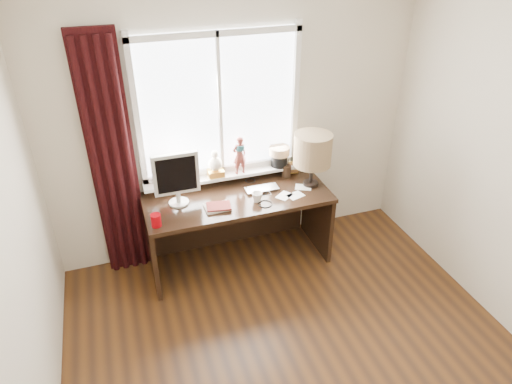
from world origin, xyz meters
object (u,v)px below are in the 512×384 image
object	(u,v)px
mug	(257,197)
red_cup	(156,220)
monitor	(176,176)
table_lamp	(313,150)
laptop	(262,189)
desk	(235,213)

from	to	relation	value
mug	red_cup	world-z (taller)	red_cup
red_cup	monitor	bearing A→B (deg)	50.28
red_cup	table_lamp	size ratio (longest dim) A/B	0.21
mug	table_lamp	distance (m)	0.67
table_lamp	monitor	bearing A→B (deg)	176.80
mug	red_cup	bearing A→B (deg)	-174.14
monitor	mug	bearing A→B (deg)	-16.04
monitor	red_cup	bearing A→B (deg)	-129.72
red_cup	table_lamp	world-z (taller)	table_lamp
table_lamp	red_cup	bearing A→B (deg)	-171.73
laptop	desk	bearing A→B (deg)	166.04
red_cup	table_lamp	xyz separation A→B (m)	(1.49, 0.22, 0.31)
laptop	table_lamp	world-z (taller)	table_lamp
monitor	table_lamp	size ratio (longest dim) A/B	0.94
laptop	desk	world-z (taller)	laptop
laptop	monitor	xyz separation A→B (m)	(-0.78, 0.02, 0.27)
mug	red_cup	distance (m)	0.91
monitor	laptop	bearing A→B (deg)	-1.23
red_cup	desk	distance (m)	0.89
red_cup	laptop	bearing A→B (deg)	14.83
desk	table_lamp	bearing A→B (deg)	-9.41
laptop	red_cup	world-z (taller)	red_cup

